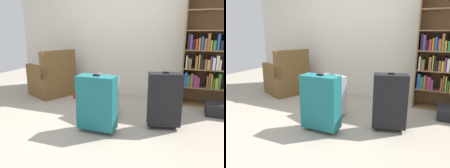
# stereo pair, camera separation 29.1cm
# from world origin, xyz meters

# --- Properties ---
(ground_plane) EXTENTS (8.36, 8.36, 0.00)m
(ground_plane) POSITION_xyz_m (0.00, 0.00, 0.00)
(ground_plane) COLOR #9E9384
(back_wall) EXTENTS (4.78, 0.10, 2.60)m
(back_wall) POSITION_xyz_m (0.00, 1.82, 1.30)
(back_wall) COLOR beige
(back_wall) RESTS_ON ground
(bookshelf) EXTENTS (1.01, 0.34, 1.87)m
(bookshelf) POSITION_xyz_m (1.57, 1.60, 0.86)
(bookshelf) COLOR brown
(bookshelf) RESTS_ON ground
(armchair) EXTENTS (0.93, 0.93, 0.90)m
(armchair) POSITION_xyz_m (-1.35, 1.24, 0.32)
(armchair) COLOR brown
(armchair) RESTS_ON ground
(mug) EXTENTS (0.12, 0.08, 0.10)m
(mug) POSITION_xyz_m (-0.81, 1.17, 0.05)
(mug) COLOR red
(mug) RESTS_ON ground
(suitcase_silver) EXTENTS (0.46, 0.36, 0.63)m
(suitcase_silver) POSITION_xyz_m (0.02, 0.59, 0.33)
(suitcase_silver) COLOR #B7BABF
(suitcase_silver) RESTS_ON ground
(suitcase_teal) EXTENTS (0.48, 0.22, 0.75)m
(suitcase_teal) POSITION_xyz_m (0.14, 0.04, 0.39)
(suitcase_teal) COLOR #19666B
(suitcase_teal) RESTS_ON ground
(suitcase_black) EXTENTS (0.45, 0.30, 0.76)m
(suitcase_black) POSITION_xyz_m (0.92, 0.43, 0.39)
(suitcase_black) COLOR black
(suitcase_black) RESTS_ON ground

